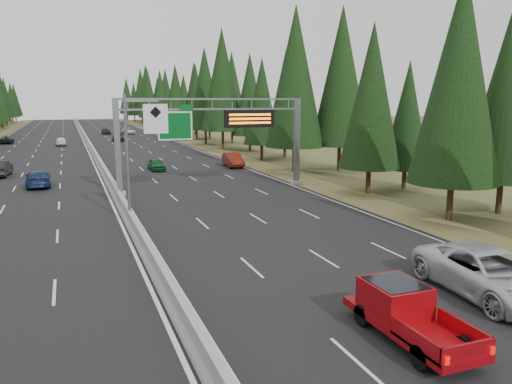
% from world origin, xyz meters
% --- Properties ---
extents(road, '(32.00, 260.00, 0.08)m').
position_xyz_m(road, '(0.00, 80.00, 0.04)').
color(road, black).
rests_on(road, ground).
extents(shoulder_right, '(3.60, 260.00, 0.06)m').
position_xyz_m(shoulder_right, '(17.80, 80.00, 0.03)').
color(shoulder_right, olive).
rests_on(shoulder_right, ground).
extents(median_barrier, '(0.70, 260.00, 0.85)m').
position_xyz_m(median_barrier, '(0.00, 80.00, 0.41)').
color(median_barrier, gray).
rests_on(median_barrier, road).
extents(sign_gantry, '(16.75, 0.98, 7.80)m').
position_xyz_m(sign_gantry, '(8.92, 34.88, 5.27)').
color(sign_gantry, slate).
rests_on(sign_gantry, road).
extents(hov_sign_pole, '(2.80, 0.50, 8.00)m').
position_xyz_m(hov_sign_pole, '(0.58, 24.97, 4.72)').
color(hov_sign_pole, slate).
rests_on(hov_sign_pole, road).
extents(tree_row_right, '(11.72, 245.62, 18.76)m').
position_xyz_m(tree_row_right, '(21.79, 79.25, 9.28)').
color(tree_row_right, black).
rests_on(tree_row_right, ground).
extents(silver_minivan, '(3.57, 6.90, 1.86)m').
position_xyz_m(silver_minivan, '(11.83, 8.00, 1.01)').
color(silver_minivan, silver).
rests_on(silver_minivan, road).
extents(red_pickup, '(1.85, 5.17, 1.68)m').
position_xyz_m(red_pickup, '(6.52, 6.42, 1.01)').
color(red_pickup, black).
rests_on(red_pickup, road).
extents(car_ahead_green, '(1.65, 3.85, 1.30)m').
position_xyz_m(car_ahead_green, '(5.67, 48.89, 0.73)').
color(car_ahead_green, '#125022').
rests_on(car_ahead_green, road).
extents(car_ahead_dkred, '(2.07, 4.98, 1.60)m').
position_xyz_m(car_ahead_dkred, '(14.50, 48.65, 0.88)').
color(car_ahead_dkred, '#631B0E').
rests_on(car_ahead_dkred, road).
extents(car_ahead_dkgrey, '(2.62, 5.43, 1.52)m').
position_xyz_m(car_ahead_dkgrey, '(5.65, 91.67, 0.84)').
color(car_ahead_dkgrey, black).
rests_on(car_ahead_dkgrey, road).
extents(car_ahead_white, '(2.72, 5.16, 1.39)m').
position_xyz_m(car_ahead_white, '(9.90, 111.52, 0.77)').
color(car_ahead_white, silver).
rests_on(car_ahead_white, road).
extents(car_ahead_far, '(1.97, 4.29, 1.42)m').
position_xyz_m(car_ahead_far, '(4.96, 112.35, 0.79)').
color(car_ahead_far, black).
rests_on(car_ahead_far, road).
extents(car_onc_near, '(2.07, 5.03, 1.62)m').
position_xyz_m(car_onc_near, '(-9.98, 49.89, 0.89)').
color(car_onc_near, black).
rests_on(car_onc_near, road).
extents(car_onc_blue, '(2.28, 5.22, 1.49)m').
position_xyz_m(car_onc_blue, '(-6.04, 41.86, 0.83)').
color(car_onc_blue, navy).
rests_on(car_onc_blue, road).
extents(car_onc_white, '(1.76, 4.32, 1.47)m').
position_xyz_m(car_onc_white, '(-4.37, 85.20, 0.81)').
color(car_onc_white, silver).
rests_on(car_onc_white, road).
extents(car_onc_far, '(2.32, 4.93, 1.36)m').
position_xyz_m(car_onc_far, '(-13.56, 92.87, 0.76)').
color(car_onc_far, black).
rests_on(car_onc_far, road).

